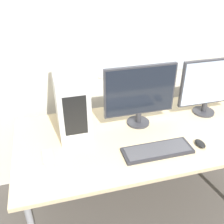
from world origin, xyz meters
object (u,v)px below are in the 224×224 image
monitor_main (140,94)px  monitor_right_near (209,85)px  keyboard (157,150)px  pc_tower (71,101)px  cell_phone (48,156)px  mouse (200,144)px

monitor_main → monitor_right_near: 0.58m
monitor_main → keyboard: 0.43m
pc_tower → cell_phone: (-0.21, -0.29, -0.23)m
monitor_main → cell_phone: (-0.70, -0.22, -0.25)m
monitor_right_near → mouse: bearing=-124.8°
monitor_right_near → pc_tower: bearing=177.1°
monitor_main → keyboard: (0.00, -0.36, -0.25)m
pc_tower → monitor_main: size_ratio=0.87×
keyboard → mouse: mouse is taller
mouse → cell_phone: size_ratio=0.67×
pc_tower → mouse: size_ratio=4.77×
keyboard → pc_tower: bearing=139.8°
monitor_main → mouse: size_ratio=5.46×
monitor_main → cell_phone: monitor_main is taller
pc_tower → monitor_main: bearing=-7.2°
monitor_main → monitor_right_near: bearing=0.9°
mouse → cell_phone: mouse is taller
monitor_main → mouse: (0.31, -0.37, -0.24)m
mouse → pc_tower: bearing=151.8°
monitor_right_near → mouse: monitor_right_near is taller
monitor_right_near → mouse: (-0.26, -0.38, -0.24)m
pc_tower → monitor_main: 0.50m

